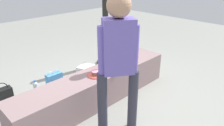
{
  "coord_description": "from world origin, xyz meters",
  "views": [
    {
      "loc": [
        -1.68,
        -2.0,
        1.75
      ],
      "look_at": [
        -0.01,
        -0.3,
        0.69
      ],
      "focal_mm": 34.18,
      "sensor_mm": 36.0,
      "label": 1
    }
  ],
  "objects_px": {
    "cake_box_white": "(88,70)",
    "handbag_black_leather": "(2,95)",
    "water_bottle_near_gift": "(36,88)",
    "child_seated": "(108,55)",
    "adult_standing": "(118,55)",
    "gift_bag": "(55,82)",
    "cake_plate": "(95,74)"
  },
  "relations": [
    {
      "from": "adult_standing",
      "to": "cake_plate",
      "type": "height_order",
      "value": "adult_standing"
    },
    {
      "from": "water_bottle_near_gift",
      "to": "handbag_black_leather",
      "type": "xyz_separation_m",
      "value": [
        -0.43,
        0.15,
        -0.0
      ]
    },
    {
      "from": "adult_standing",
      "to": "water_bottle_near_gift",
      "type": "bearing_deg",
      "value": 103.15
    },
    {
      "from": "cake_plate",
      "to": "cake_box_white",
      "type": "relative_size",
      "value": 0.71
    },
    {
      "from": "child_seated",
      "to": "adult_standing",
      "type": "relative_size",
      "value": 0.31
    },
    {
      "from": "cake_plate",
      "to": "gift_bag",
      "type": "distance_m",
      "value": 0.79
    },
    {
      "from": "child_seated",
      "to": "handbag_black_leather",
      "type": "bearing_deg",
      "value": 140.69
    },
    {
      "from": "adult_standing",
      "to": "cake_box_white",
      "type": "distance_m",
      "value": 1.78
    },
    {
      "from": "adult_standing",
      "to": "cake_plate",
      "type": "bearing_deg",
      "value": 74.36
    },
    {
      "from": "water_bottle_near_gift",
      "to": "cake_box_white",
      "type": "bearing_deg",
      "value": -0.1
    },
    {
      "from": "handbag_black_leather",
      "to": "cake_box_white",
      "type": "bearing_deg",
      "value": -6.22
    },
    {
      "from": "water_bottle_near_gift",
      "to": "cake_box_white",
      "type": "height_order",
      "value": "water_bottle_near_gift"
    },
    {
      "from": "cake_box_white",
      "to": "handbag_black_leather",
      "type": "xyz_separation_m",
      "value": [
        -1.43,
        0.16,
        0.03
      ]
    },
    {
      "from": "adult_standing",
      "to": "cake_box_white",
      "type": "relative_size",
      "value": 4.95
    },
    {
      "from": "child_seated",
      "to": "adult_standing",
      "type": "xyz_separation_m",
      "value": [
        -0.42,
        -0.59,
        0.28
      ]
    },
    {
      "from": "child_seated",
      "to": "cake_plate",
      "type": "height_order",
      "value": "child_seated"
    },
    {
      "from": "cake_plate",
      "to": "cake_box_white",
      "type": "bearing_deg",
      "value": 58.46
    },
    {
      "from": "cake_box_white",
      "to": "cake_plate",
      "type": "bearing_deg",
      "value": -121.54
    },
    {
      "from": "child_seated",
      "to": "gift_bag",
      "type": "relative_size",
      "value": 1.35
    },
    {
      "from": "cake_plate",
      "to": "gift_bag",
      "type": "xyz_separation_m",
      "value": [
        -0.24,
        0.69,
        -0.31
      ]
    },
    {
      "from": "cake_box_white",
      "to": "handbag_black_leather",
      "type": "bearing_deg",
      "value": 173.78
    },
    {
      "from": "child_seated",
      "to": "water_bottle_near_gift",
      "type": "height_order",
      "value": "child_seated"
    },
    {
      "from": "gift_bag",
      "to": "handbag_black_leather",
      "type": "xyz_separation_m",
      "value": [
        -0.68,
        0.3,
        -0.06
      ]
    },
    {
      "from": "cake_plate",
      "to": "handbag_black_leather",
      "type": "height_order",
      "value": "cake_plate"
    },
    {
      "from": "cake_box_white",
      "to": "handbag_black_leather",
      "type": "relative_size",
      "value": 1.07
    },
    {
      "from": "child_seated",
      "to": "water_bottle_near_gift",
      "type": "xyz_separation_m",
      "value": [
        -0.75,
        0.81,
        -0.55
      ]
    },
    {
      "from": "adult_standing",
      "to": "handbag_black_leather",
      "type": "height_order",
      "value": "adult_standing"
    },
    {
      "from": "gift_bag",
      "to": "cake_box_white",
      "type": "bearing_deg",
      "value": 10.63
    },
    {
      "from": "water_bottle_near_gift",
      "to": "handbag_black_leather",
      "type": "relative_size",
      "value": 0.79
    },
    {
      "from": "adult_standing",
      "to": "gift_bag",
      "type": "height_order",
      "value": "adult_standing"
    },
    {
      "from": "gift_bag",
      "to": "adult_standing",
      "type": "bearing_deg",
      "value": -86.23
    },
    {
      "from": "handbag_black_leather",
      "to": "water_bottle_near_gift",
      "type": "bearing_deg",
      "value": -19.56
    }
  ]
}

